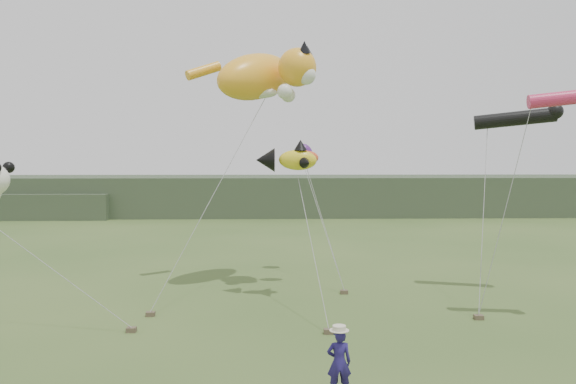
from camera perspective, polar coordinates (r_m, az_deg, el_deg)
name	(u,v)px	position (r m, az deg, el deg)	size (l,w,h in m)	color
ground	(334,367)	(16.70, 4.69, -17.32)	(120.00, 120.00, 0.00)	#385123
headland	(259,196)	(60.35, -2.96, -0.37)	(90.00, 13.00, 4.00)	#2D3D28
festival_attendant	(339,362)	(14.65, 5.21, -16.85)	(0.61, 0.40, 1.68)	navy
sandbag_anchors	(290,315)	(21.34, 0.19, -12.43)	(12.72, 5.81, 0.17)	brown
cat_kite	(264,75)	(26.11, -2.43, 11.75)	(6.09, 5.06, 3.04)	#F4A523
fish_kite	(286,159)	(23.49, -0.21, 3.35)	(2.57, 1.76, 1.35)	yellow
tube_kites	(538,111)	(25.23, 24.05, 7.50)	(3.58, 6.19, 1.36)	black
misc_kites	(304,156)	(27.82, 1.68, 3.65)	(1.13, 3.72, 1.19)	#D64A22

